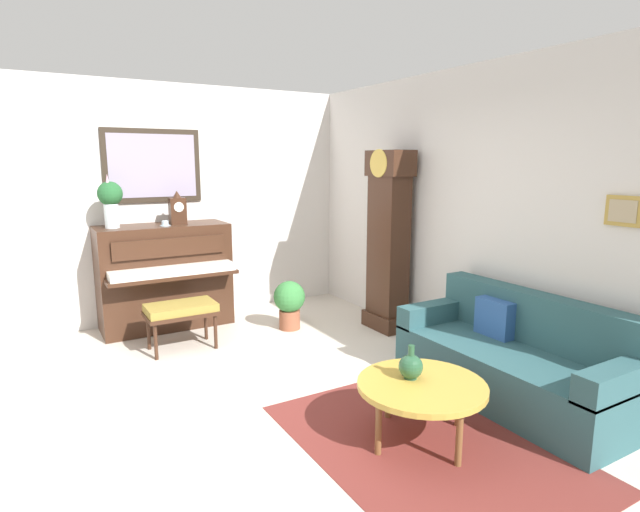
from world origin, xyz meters
name	(u,v)px	position (x,y,z in m)	size (l,w,h in m)	color
ground_plane	(244,407)	(0.00, 0.00, -0.05)	(6.40, 6.00, 0.10)	beige
wall_left	(158,203)	(-2.60, 0.00, 1.41)	(0.13, 4.90, 2.80)	silver
wall_back	(468,213)	(0.01, 2.40, 1.40)	(5.30, 0.13, 2.80)	silver
area_rug	(426,444)	(1.23, 0.83, 0.00)	(2.10, 1.50, 0.01)	maroon
piano	(165,276)	(-2.23, -0.05, 0.60)	(0.87, 1.44, 1.19)	#3D2316
piano_bench	(181,311)	(-1.41, -0.10, 0.41)	(0.42, 0.70, 0.48)	#3D2316
grandfather_clock	(388,246)	(-0.89, 2.12, 0.96)	(0.52, 0.34, 2.03)	#3D2316
couch	(514,361)	(1.03, 1.93, 0.31)	(1.90, 0.80, 0.84)	#2D565B
coffee_table	(422,387)	(1.15, 0.84, 0.39)	(0.88, 0.88, 0.42)	gold
mantel_clock	(178,209)	(-2.23, 0.13, 1.36)	(0.13, 0.18, 0.38)	#3D2316
flower_vase	(110,199)	(-2.23, -0.58, 1.51)	(0.26, 0.26, 0.58)	silver
teacup	(165,224)	(-2.13, -0.04, 1.22)	(0.12, 0.12, 0.06)	#ADC6D6
green_jug	(411,366)	(1.05, 0.82, 0.51)	(0.17, 0.17, 0.24)	#234C33
potted_plant	(289,302)	(-1.43, 1.14, 0.32)	(0.36, 0.36, 0.56)	#935138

